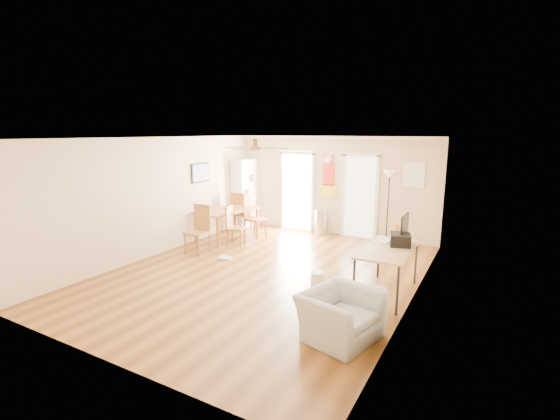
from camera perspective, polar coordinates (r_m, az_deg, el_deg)
The scene contains 30 objects.
floor at distance 7.78m, azimuth -2.18°, elevation -9.10°, with size 7.00×7.00×0.00m, color brown.
ceiling at distance 7.30m, azimuth -2.33°, elevation 10.42°, with size 5.50×7.00×0.00m, color silver, non-canonical shape.
wall_back at distance 10.54m, azimuth 7.71°, elevation 3.51°, with size 5.50×0.04×2.60m, color beige, non-canonical shape.
wall_front at distance 4.89m, azimuth -24.26°, elevation -6.53°, with size 5.50×0.04×2.60m, color beige, non-canonical shape.
wall_left at distance 9.15m, azimuth -17.14°, elevation 1.92°, with size 0.04×7.00×2.60m, color beige, non-canonical shape.
wall_right at distance 6.47m, azimuth 19.05°, elevation -1.93°, with size 0.04×7.00×2.60m, color beige, non-canonical shape.
crown_molding at distance 7.30m, azimuth -2.33°, elevation 10.10°, with size 5.50×7.00×0.08m, color white, non-canonical shape.
kitchen_doorway at distance 10.98m, azimuth 2.54°, elevation 2.59°, with size 0.90×0.10×2.10m, color white, non-canonical shape.
bathroom_doorway at distance 10.31m, azimuth 11.52°, elevation 1.81°, with size 0.80×0.10×2.10m, color white, non-canonical shape.
wall_decal at distance 10.53m, azimuth 7.07°, elevation 4.89°, with size 0.46×0.03×1.10m, color red.
ac_grille at distance 9.90m, azimuth 18.84°, elevation 4.84°, with size 0.50×0.04×0.60m, color white.
framed_poster at distance 10.09m, azimuth -11.44°, elevation 5.33°, with size 0.04×0.66×0.48m, color black.
ceiling_fan at distance 7.05m, azimuth -3.61°, elevation 8.99°, with size 1.24×1.24×0.20m, color #593819, non-canonical shape.
bookshelf at distance 11.40m, azimuth -5.07°, elevation 2.48°, with size 0.39×0.87×1.94m, color white, non-canonical shape.
dining_table at distance 10.16m, azimuth -7.67°, elevation -2.03°, with size 0.93×1.54×0.77m, color #A16333, non-canonical shape.
dining_chair_right_a at distance 10.21m, azimuth -3.60°, elevation -0.99°, with size 0.45×0.45×1.09m, color #A36D34, non-canonical shape.
dining_chair_right_b at distance 9.53m, azimuth -6.36°, elevation -2.33°, with size 0.39×0.39×0.95m, color #945B2F, non-canonical shape.
dining_chair_near at distance 8.99m, azimuth -11.94°, elevation -2.89°, with size 0.45×0.45×1.09m, color #A97836, non-canonical shape.
dining_chair_far at distance 10.92m, azimuth -5.63°, elevation -0.23°, with size 0.44×0.44×1.08m, color #A16234, non-canonical shape.
trash_can at distance 10.56m, azimuth 5.93°, elevation -1.76°, with size 0.31×0.31×0.67m, color silver.
torchiere_lamp at distance 9.89m, azimuth 15.36°, elevation 0.36°, with size 0.34×0.34×1.80m, color black, non-canonical shape.
computer_desk at distance 6.92m, azimuth 15.25°, elevation -8.59°, with size 0.75×1.51×0.81m, color tan, non-canonical shape.
imac at distance 7.16m, azimuth 17.62°, elevation -2.59°, with size 0.07×0.54×0.50m, color black, non-canonical shape.
keyboard at distance 7.19m, azimuth 15.24°, elevation -4.40°, with size 0.12×0.36×0.01m, color silver.
printer at distance 7.00m, azimuth 17.03°, elevation -4.13°, with size 0.33×0.39×0.20m, color black.
orange_bottle at distance 7.42m, azimuth 16.60°, elevation -3.01°, with size 0.09×0.09×0.26m, color orange.
wastebasket_a at distance 7.11m, azimuth 5.44°, elevation -10.00°, with size 0.23×0.23×0.27m, color white.
wastebasket_b at distance 6.43m, azimuth 13.92°, elevation -12.38°, with size 0.29×0.29×0.33m, color white.
floor_cloth at distance 8.67m, azimuth -7.99°, elevation -6.91°, with size 0.27×0.21×0.04m, color #9E9F9A.
armchair at distance 5.45m, azimuth 8.73°, elevation -14.87°, with size 0.99×0.86×0.64m, color #A4A39F.
Camera 1 is at (3.80, -6.23, 2.71)m, focal length 25.21 mm.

